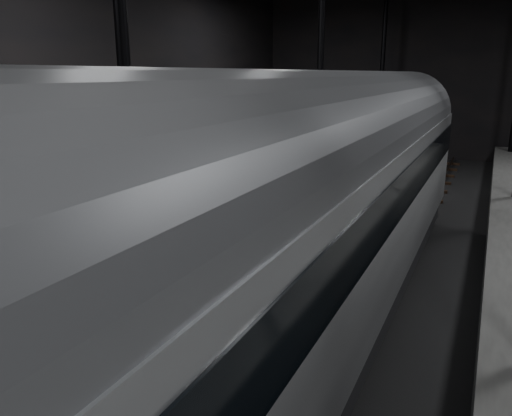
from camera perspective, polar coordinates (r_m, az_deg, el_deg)
The scene contains 6 objects.
ground at distance 13.42m, azimuth 11.25°, elevation -8.67°, with size 44.00×44.00×0.00m, color black.
platform_left at distance 16.54m, azimuth -14.68°, elevation -2.42°, with size 9.00×43.80×1.00m, color #4F4F4C.
tactile_strip at distance 14.11m, azimuth -1.41°, elevation -2.80°, with size 0.50×43.80×0.01m, color olive.
track at distance 13.39m, azimuth 11.27°, elevation -8.41°, with size 2.40×43.00×0.24m.
train at distance 9.75m, azimuth 7.77°, elevation 0.72°, with size 2.96×19.77×5.28m.
woman at distance 14.26m, azimuth -6.38°, elevation 0.71°, with size 0.60×0.39×1.64m, color #907458.
Camera 1 is at (2.82, -11.97, 5.36)m, focal length 35.00 mm.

